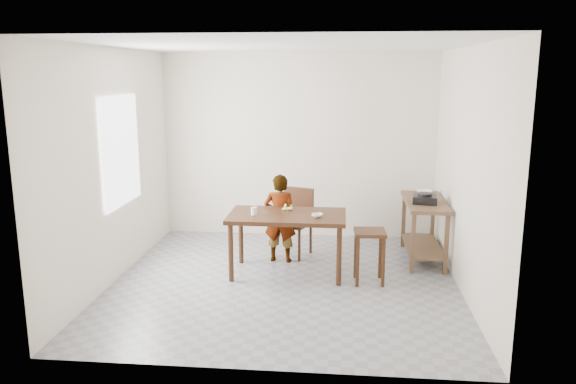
# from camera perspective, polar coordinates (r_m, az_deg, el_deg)

# --- Properties ---
(floor) EXTENTS (4.00, 4.00, 0.04)m
(floor) POSITION_cam_1_polar(r_m,az_deg,el_deg) (6.68, -0.34, -9.31)
(floor) COLOR gray
(floor) RESTS_ON ground
(ceiling) EXTENTS (4.00, 4.00, 0.04)m
(ceiling) POSITION_cam_1_polar(r_m,az_deg,el_deg) (6.23, -0.37, 14.87)
(ceiling) COLOR white
(ceiling) RESTS_ON wall_back
(wall_back) EXTENTS (4.00, 0.04, 2.70)m
(wall_back) POSITION_cam_1_polar(r_m,az_deg,el_deg) (8.30, 1.08, 4.69)
(wall_back) COLOR silver
(wall_back) RESTS_ON ground
(wall_front) EXTENTS (4.00, 0.04, 2.70)m
(wall_front) POSITION_cam_1_polar(r_m,az_deg,el_deg) (4.35, -3.08, -2.13)
(wall_front) COLOR silver
(wall_front) RESTS_ON ground
(wall_left) EXTENTS (0.04, 4.00, 2.70)m
(wall_left) POSITION_cam_1_polar(r_m,az_deg,el_deg) (6.82, -17.50, 2.52)
(wall_left) COLOR silver
(wall_left) RESTS_ON ground
(wall_right) EXTENTS (0.04, 4.00, 2.70)m
(wall_right) POSITION_cam_1_polar(r_m,az_deg,el_deg) (6.43, 17.87, 1.94)
(wall_right) COLOR silver
(wall_right) RESTS_ON ground
(window_pane) EXTENTS (0.02, 1.10, 1.30)m
(window_pane) POSITION_cam_1_polar(r_m,az_deg,el_deg) (6.96, -16.56, 4.01)
(window_pane) COLOR white
(window_pane) RESTS_ON wall_left
(dining_table) EXTENTS (1.40, 0.80, 0.75)m
(dining_table) POSITION_cam_1_polar(r_m,az_deg,el_deg) (6.83, -0.08, -5.31)
(dining_table) COLOR #391E0F
(dining_table) RESTS_ON floor
(prep_counter) EXTENTS (0.50, 1.20, 0.80)m
(prep_counter) POSITION_cam_1_polar(r_m,az_deg,el_deg) (7.55, 13.60, -3.77)
(prep_counter) COLOR brown
(prep_counter) RESTS_ON floor
(child) EXTENTS (0.44, 0.31, 1.15)m
(child) POSITION_cam_1_polar(r_m,az_deg,el_deg) (7.23, -0.82, -2.68)
(child) COLOR white
(child) RESTS_ON floor
(dining_chair) EXTENTS (0.55, 0.55, 0.89)m
(dining_chair) POSITION_cam_1_polar(r_m,az_deg,el_deg) (7.50, 0.47, -3.16)
(dining_chair) COLOR #391E0F
(dining_chair) RESTS_ON floor
(stool) EXTENTS (0.37, 0.37, 0.63)m
(stool) POSITION_cam_1_polar(r_m,az_deg,el_deg) (6.64, 8.25, -6.51)
(stool) COLOR #391E0F
(stool) RESTS_ON floor
(glass_tumbler) EXTENTS (0.08, 0.08, 0.09)m
(glass_tumbler) POSITION_cam_1_polar(r_m,az_deg,el_deg) (6.70, -3.47, -1.95)
(glass_tumbler) COLOR white
(glass_tumbler) RESTS_ON dining_table
(small_bowl) EXTENTS (0.15, 0.15, 0.04)m
(small_bowl) POSITION_cam_1_polar(r_m,az_deg,el_deg) (6.60, 2.97, -2.39)
(small_bowl) COLOR white
(small_bowl) RESTS_ON dining_table
(banana) EXTENTS (0.16, 0.13, 0.05)m
(banana) POSITION_cam_1_polar(r_m,az_deg,el_deg) (6.90, -0.06, -1.68)
(banana) COLOR yellow
(banana) RESTS_ON dining_table
(serving_bowl) EXTENTS (0.25, 0.25, 0.05)m
(serving_bowl) POSITION_cam_1_polar(r_m,az_deg,el_deg) (7.82, 13.65, -0.00)
(serving_bowl) COLOR white
(serving_bowl) RESTS_ON prep_counter
(gas_burner) EXTENTS (0.33, 0.33, 0.10)m
(gas_burner) POSITION_cam_1_polar(r_m,az_deg,el_deg) (7.28, 13.73, -0.71)
(gas_burner) COLOR black
(gas_burner) RESTS_ON prep_counter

